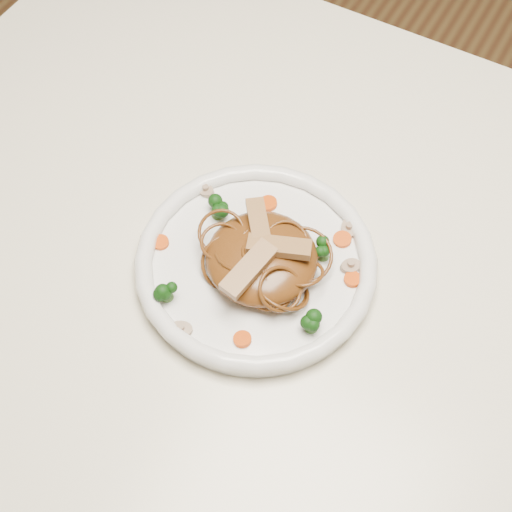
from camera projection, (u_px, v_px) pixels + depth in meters
The scene contains 20 objects.
ground at pixel (300, 463), 1.45m from camera, with size 4.00×4.00×0.00m, color brown.
table at pixel (327, 310), 0.90m from camera, with size 1.20×0.80×0.75m.
plate at pixel (256, 267), 0.81m from camera, with size 0.26×0.26×0.02m, color white.
noodle_mound at pixel (262, 258), 0.79m from camera, with size 0.12×0.12×0.04m, color brown.
chicken_a at pixel (279, 247), 0.77m from camera, with size 0.07×0.02×0.01m, color #AC8451.
chicken_b at pixel (258, 223), 0.78m from camera, with size 0.06×0.02×0.01m, color #AC8451.
chicken_c at pixel (249, 269), 0.75m from camera, with size 0.07×0.02×0.01m, color #AC8451.
broccoli_0 at pixel (324, 249), 0.80m from camera, with size 0.03×0.03×0.03m, color #10420D, non-canonical shape.
broccoli_1 at pixel (217, 208), 0.83m from camera, with size 0.02×0.02×0.03m, color #10420D, non-canonical shape.
broccoli_2 at pixel (166, 289), 0.77m from camera, with size 0.03×0.03×0.03m, color #10420D, non-canonical shape.
broccoli_3 at pixel (312, 322), 0.75m from camera, with size 0.03×0.03×0.03m, color #10420D, non-canonical shape.
carrot_0 at pixel (342, 239), 0.82m from camera, with size 0.02×0.02×0.01m, color #E35808.
carrot_1 at pixel (161, 242), 0.81m from camera, with size 0.02×0.02×0.01m, color #E35808.
carrot_2 at pixel (353, 279), 0.79m from camera, with size 0.02×0.02×0.01m, color #E35808.
carrot_3 at pixel (268, 203), 0.84m from camera, with size 0.02×0.02×0.01m, color #E35808.
carrot_4 at pixel (242, 339), 0.75m from camera, with size 0.02×0.02×0.01m, color #E35808.
mushroom_0 at pixel (181, 329), 0.76m from camera, with size 0.02×0.02×0.01m, color tan.
mushroom_1 at pixel (350, 266), 0.80m from camera, with size 0.02×0.02×0.01m, color tan.
mushroom_2 at pixel (206, 190), 0.85m from camera, with size 0.02×0.02×0.01m, color tan.
mushroom_3 at pixel (349, 228), 0.82m from camera, with size 0.03×0.03×0.01m, color tan.
Camera 1 is at (0.13, -0.41, 1.45)m, focal length 51.36 mm.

